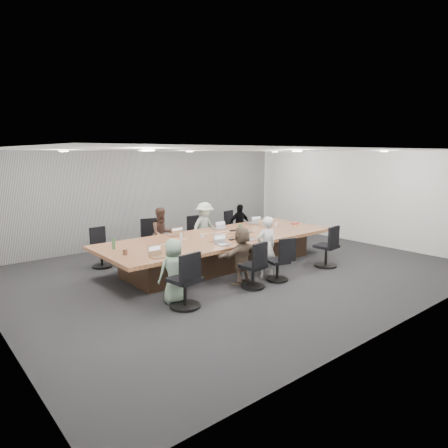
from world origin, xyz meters
TOP-DOWN VIEW (x-y plane):
  - floor at (0.00, 0.00)m, footprint 10.00×8.00m
  - ceiling at (0.00, 0.00)m, footprint 10.00×8.00m
  - wall_back at (0.00, 4.00)m, footprint 10.00×0.00m
  - wall_front at (0.00, -4.00)m, footprint 10.00×0.00m
  - wall_right at (5.00, 0.00)m, footprint 0.00×8.00m
  - curtain at (0.00, 3.92)m, footprint 9.80×0.04m
  - conference_table at (0.00, 0.50)m, footprint 6.00×2.20m
  - chair_0 at (-2.35, 2.20)m, footprint 0.53×0.53m
  - chair_1 at (-0.86, 2.20)m, footprint 0.70×0.70m
  - chair_2 at (0.50, 2.20)m, footprint 0.49×0.49m
  - chair_3 at (1.79, 2.20)m, footprint 0.63×0.63m
  - chair_4 at (-2.22, -1.20)m, footprint 0.66×0.66m
  - chair_5 at (-0.55, -1.20)m, footprint 0.57×0.57m
  - chair_6 at (0.18, -1.20)m, footprint 0.61×0.61m
  - chair_7 at (1.90, -1.20)m, footprint 0.64×0.64m
  - person_1 at (-0.86, 1.85)m, footprint 0.70×0.56m
  - laptop_1 at (-0.86, 1.30)m, footprint 0.31×0.22m
  - person_2 at (0.50, 1.85)m, footprint 0.97×0.65m
  - laptop_2 at (0.50, 1.30)m, footprint 0.32×0.22m
  - person_3 at (1.79, 1.85)m, footprint 0.77×0.43m
  - laptop_3 at (1.79, 1.30)m, footprint 0.33×0.24m
  - person_4 at (-2.22, -0.85)m, footprint 0.63×0.45m
  - laptop_4 at (-2.22, -0.30)m, footprint 0.29×0.20m
  - person_5 at (-0.55, -0.85)m, footprint 1.18×0.52m
  - laptop_5 at (-0.55, -0.30)m, footprint 0.32×0.25m
  - person_6 at (0.18, -0.85)m, footprint 0.54×0.40m
  - laptop_6 at (0.18, -0.30)m, footprint 0.31×0.22m
  - bottle_green_left at (-2.60, 0.88)m, footprint 0.07×0.07m
  - bottle_green_right at (0.45, 0.32)m, footprint 0.09×0.09m
  - bottle_clear at (-1.13, 0.56)m, footprint 0.08×0.08m
  - cup_white_far at (-0.47, 0.64)m, footprint 0.07×0.07m
  - cup_white_near at (2.00, 0.56)m, footprint 0.08×0.08m
  - mug_brown at (-2.63, 0.30)m, footprint 0.11×0.11m
  - mic_left at (-0.11, -0.01)m, footprint 0.16×0.13m
  - mic_right at (0.62, 0.80)m, footprint 0.16×0.12m
  - stapler at (0.09, -0.11)m, footprint 0.15×0.06m
  - canvas_bag at (1.73, 0.83)m, footprint 0.30×0.25m
  - snack_packet at (2.65, 0.43)m, footprint 0.21×0.18m

SIDE VIEW (x-z plane):
  - floor at x=0.00m, z-range 0.00..0.00m
  - chair_6 at x=0.18m, z-range 0.00..0.73m
  - chair_2 at x=0.50m, z-range 0.00..0.73m
  - chair_0 at x=-2.35m, z-range 0.00..0.73m
  - chair_5 at x=-0.55m, z-range 0.00..0.76m
  - chair_3 at x=1.79m, z-range 0.00..0.77m
  - conference_table at x=0.00m, z-range 0.03..0.77m
  - chair_7 at x=1.90m, z-range 0.00..0.85m
  - chair_1 at x=-0.86m, z-range 0.00..0.85m
  - chair_4 at x=-2.22m, z-range 0.00..0.87m
  - person_4 at x=-2.22m, z-range 0.00..1.20m
  - person_5 at x=-0.55m, z-range 0.00..1.23m
  - person_3 at x=1.79m, z-range 0.00..1.24m
  - person_6 at x=0.18m, z-range 0.00..1.37m
  - person_1 at x=-0.86m, z-range 0.00..1.37m
  - person_2 at x=0.50m, z-range 0.00..1.39m
  - laptop_1 at x=-0.86m, z-range 0.74..0.76m
  - laptop_2 at x=0.50m, z-range 0.74..0.76m
  - laptop_3 at x=1.79m, z-range 0.74..0.76m
  - laptop_4 at x=-2.22m, z-range 0.74..0.76m
  - laptop_5 at x=-0.55m, z-range 0.74..0.76m
  - laptop_6 at x=0.18m, z-range 0.74..0.76m
  - mic_left at x=-0.11m, z-range 0.74..0.77m
  - mic_right at x=0.62m, z-range 0.74..0.77m
  - snack_packet at x=2.65m, z-range 0.74..0.78m
  - stapler at x=0.09m, z-range 0.74..0.79m
  - cup_white_far at x=-0.47m, z-range 0.74..0.83m
  - cup_white_near at x=2.00m, z-range 0.74..0.84m
  - mug_brown at x=-2.63m, z-range 0.74..0.85m
  - canvas_bag at x=1.73m, z-range 0.74..0.88m
  - bottle_clear at x=-1.13m, z-range 0.74..0.95m
  - bottle_green_left at x=-2.60m, z-range 0.74..0.98m
  - bottle_green_right at x=0.45m, z-range 0.74..1.01m
  - wall_back at x=0.00m, z-range 0.00..2.80m
  - wall_front at x=0.00m, z-range 0.00..2.80m
  - wall_right at x=5.00m, z-range 0.00..2.80m
  - curtain at x=0.00m, z-range 0.00..2.80m
  - ceiling at x=0.00m, z-range 2.80..2.80m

